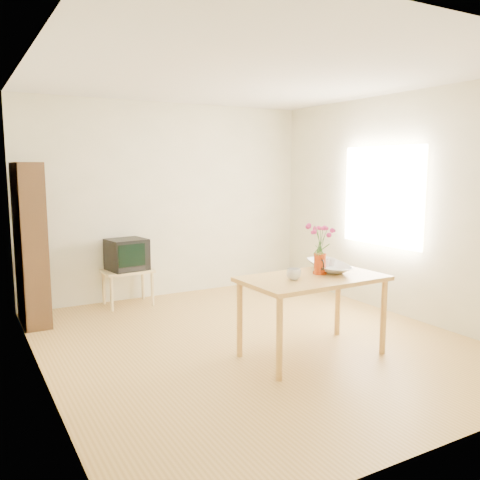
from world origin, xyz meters
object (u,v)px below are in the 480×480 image
pitcher (320,265)px  bowl (329,248)px  mug (294,274)px  table (313,286)px  television (126,254)px

pitcher → bowl: (0.19, 0.10, 0.13)m
pitcher → bowl: 0.25m
mug → pitcher: bearing=177.3°
bowl → mug: bearing=-161.2°
table → television: 2.74m
mug → bowl: bearing=-178.0°
table → bowl: bowl is taller
television → table: bearing=-77.6°
pitcher → mug: size_ratio=1.55×
table → television: television is taller
pitcher → television: size_ratio=0.40×
table → television: size_ratio=2.63×
bowl → pitcher: bearing=-152.8°
table → mug: mug is taller
mug → bowl: bowl is taller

